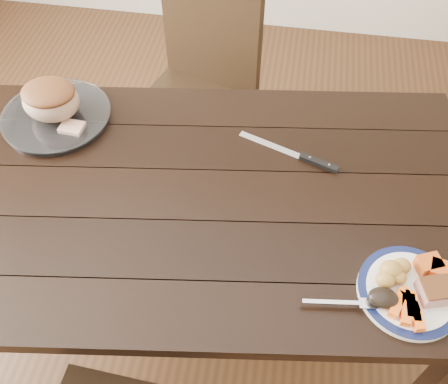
% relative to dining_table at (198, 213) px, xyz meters
% --- Properties ---
extents(ground, '(4.00, 4.00, 0.00)m').
position_rel_dining_table_xyz_m(ground, '(0.00, 0.00, -0.66)').
color(ground, '#472B16').
rests_on(ground, ground).
extents(dining_table, '(1.71, 1.11, 0.75)m').
position_rel_dining_table_xyz_m(dining_table, '(0.00, 0.00, 0.00)').
color(dining_table, black).
rests_on(dining_table, ground).
extents(chair_far, '(0.53, 0.54, 0.93)m').
position_rel_dining_table_xyz_m(chair_far, '(-0.15, 0.73, -0.13)').
color(chair_far, black).
rests_on(chair_far, ground).
extents(dinner_plate, '(0.25, 0.25, 0.02)m').
position_rel_dining_table_xyz_m(dinner_plate, '(0.56, -0.22, 0.10)').
color(dinner_plate, white).
rests_on(dinner_plate, dining_table).
extents(plate_rim, '(0.25, 0.25, 0.02)m').
position_rel_dining_table_xyz_m(plate_rim, '(0.56, -0.22, 0.11)').
color(plate_rim, '#0C143D').
rests_on(plate_rim, dinner_plate).
extents(serving_platter, '(0.33, 0.33, 0.02)m').
position_rel_dining_table_xyz_m(serving_platter, '(-0.50, 0.23, 0.10)').
color(serving_platter, white).
rests_on(serving_platter, dining_table).
extents(pork_slice, '(0.10, 0.09, 0.04)m').
position_rel_dining_table_xyz_m(pork_slice, '(0.62, -0.22, 0.13)').
color(pork_slice, tan).
rests_on(pork_slice, dinner_plate).
extents(roasted_potatoes, '(0.09, 0.09, 0.05)m').
position_rel_dining_table_xyz_m(roasted_potatoes, '(0.52, -0.19, 0.13)').
color(roasted_potatoes, gold).
rests_on(roasted_potatoes, dinner_plate).
extents(carrot_batons, '(0.08, 0.11, 0.02)m').
position_rel_dining_table_xyz_m(carrot_batons, '(0.55, -0.27, 0.12)').
color(carrot_batons, orange).
rests_on(carrot_batons, dinner_plate).
extents(pumpkin_wedges, '(0.09, 0.07, 0.04)m').
position_rel_dining_table_xyz_m(pumpkin_wedges, '(0.62, -0.16, 0.13)').
color(pumpkin_wedges, '#E85919').
rests_on(pumpkin_wedges, dinner_plate).
extents(dark_mushroom, '(0.07, 0.05, 0.03)m').
position_rel_dining_table_xyz_m(dark_mushroom, '(0.49, -0.26, 0.13)').
color(dark_mushroom, black).
rests_on(dark_mushroom, dinner_plate).
extents(fork, '(0.18, 0.04, 0.00)m').
position_rel_dining_table_xyz_m(fork, '(0.41, -0.28, 0.11)').
color(fork, silver).
rests_on(fork, dinner_plate).
extents(roast_joint, '(0.17, 0.15, 0.11)m').
position_rel_dining_table_xyz_m(roast_joint, '(-0.50, 0.23, 0.17)').
color(roast_joint, '#A77D66').
rests_on(roast_joint, serving_platter).
extents(cut_slice, '(0.07, 0.06, 0.02)m').
position_rel_dining_table_xyz_m(cut_slice, '(-0.42, 0.17, 0.12)').
color(cut_slice, tan).
rests_on(cut_slice, serving_platter).
extents(carving_knife, '(0.31, 0.13, 0.01)m').
position_rel_dining_table_xyz_m(carving_knife, '(0.29, 0.18, 0.10)').
color(carving_knife, silver).
rests_on(carving_knife, dining_table).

